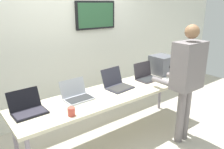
{
  "coord_description": "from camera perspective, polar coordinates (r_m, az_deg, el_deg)",
  "views": [
    {
      "loc": [
        -1.79,
        -2.25,
        1.91
      ],
      "look_at": [
        0.04,
        0.1,
        0.96
      ],
      "focal_mm": 35.84,
      "sensor_mm": 36.0,
      "label": 1
    }
  ],
  "objects": [
    {
      "name": "laptop_station_3",
      "position": [
        3.64,
        8.77,
        -0.24
      ],
      "size": [
        0.38,
        0.3,
        0.26
      ],
      "color": "#3C373F",
      "rests_on": "workbench"
    },
    {
      "name": "equipment_box",
      "position": [
        3.94,
        12.61,
        2.45
      ],
      "size": [
        0.34,
        0.35,
        0.32
      ],
      "color": "#54575F",
      "rests_on": "workbench"
    },
    {
      "name": "person",
      "position": [
        3.16,
        18.57,
        0.12
      ],
      "size": [
        0.44,
        0.58,
        1.66
      ],
      "color": "slate",
      "rests_on": "ground"
    },
    {
      "name": "laptop_station_0",
      "position": [
        2.7,
        -20.72,
        -7.95
      ],
      "size": [
        0.36,
        0.34,
        0.23
      ],
      "color": "black",
      "rests_on": "workbench"
    },
    {
      "name": "workbench",
      "position": [
        3.13,
        0.53,
        -5.26
      ],
      "size": [
        2.78,
        0.7,
        0.74
      ],
      "color": "beige",
      "rests_on": "ground"
    },
    {
      "name": "coffee_mug",
      "position": [
        2.5,
        -10.32,
        -9.27
      ],
      "size": [
        0.08,
        0.08,
        0.09
      ],
      "color": "#CA493B",
      "rests_on": "workbench"
    },
    {
      "name": "paper_sheet",
      "position": [
        3.74,
        15.4,
        -1.11
      ],
      "size": [
        0.29,
        0.35,
        0.0
      ],
      "color": "white",
      "rests_on": "workbench"
    },
    {
      "name": "back_wall",
      "position": [
        3.87,
        -9.96,
        9.43
      ],
      "size": [
        8.0,
        0.11,
        2.72
      ],
      "color": "silver",
      "rests_on": "ground"
    },
    {
      "name": "laptop_station_1",
      "position": [
        2.91,
        -9.01,
        -5.08
      ],
      "size": [
        0.36,
        0.31,
        0.23
      ],
      "color": "#AAAEB9",
      "rests_on": "workbench"
    },
    {
      "name": "laptop_station_2",
      "position": [
        3.23,
        1.23,
        -2.33
      ],
      "size": [
        0.39,
        0.38,
        0.27
      ],
      "color": "#343442",
      "rests_on": "workbench"
    },
    {
      "name": "ground",
      "position": [
        3.47,
        0.5,
        -16.12
      ],
      "size": [
        8.0,
        8.0,
        0.04
      ],
      "primitive_type": "cube",
      "color": "beige"
    }
  ]
}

